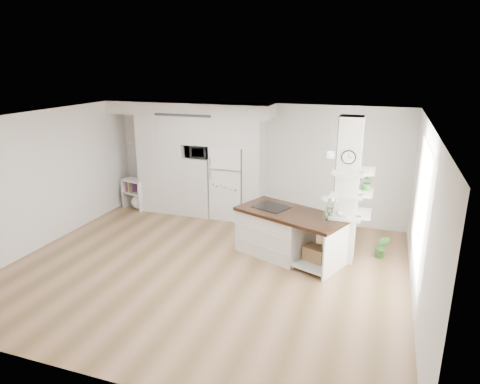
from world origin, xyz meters
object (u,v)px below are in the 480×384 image
(kitchen_island, at_px, (280,231))
(floor_plant_a, at_px, (382,247))
(refrigerator, at_px, (229,182))
(bookshelf, at_px, (137,196))

(kitchen_island, height_order, floor_plant_a, kitchen_island)
(kitchen_island, bearing_deg, refrigerator, 156.84)
(refrigerator, height_order, bookshelf, refrigerator)
(refrigerator, relative_size, bookshelf, 2.32)
(floor_plant_a, bearing_deg, kitchen_island, -166.26)
(kitchen_island, relative_size, bookshelf, 2.98)
(refrigerator, xyz_separation_m, bookshelf, (-2.45, -0.19, -0.55))
(bookshelf, xyz_separation_m, floor_plant_a, (5.97, -1.00, -0.09))
(refrigerator, distance_m, kitchen_island, 2.37)
(refrigerator, distance_m, floor_plant_a, 3.78)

